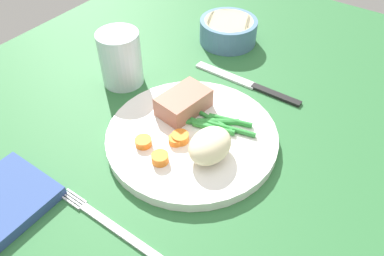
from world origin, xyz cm
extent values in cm
cube|color=#2D6B38|center=(0.00, 0.00, 1.00)|extent=(120.00, 90.00, 2.00)
cylinder|color=white|center=(2.25, -2.10, 2.80)|extent=(25.35, 25.35, 1.60)
cube|color=#A86B56|center=(5.68, 1.89, 5.18)|extent=(8.68, 6.24, 3.15)
ellipsoid|color=beige|center=(-0.03, -6.67, 5.61)|extent=(6.91, 5.28, 4.02)
cylinder|color=orange|center=(-0.67, -1.34, 4.11)|extent=(2.12, 2.12, 1.01)
cylinder|color=orange|center=(-3.66, 2.17, 4.14)|extent=(2.41, 2.41, 1.08)
cylinder|color=orange|center=(-0.24, -1.64, 4.22)|extent=(2.49, 2.49, 1.24)
cylinder|color=orange|center=(-4.77, -1.76, 4.24)|extent=(2.36, 2.36, 1.28)
cylinder|color=orange|center=(0.02, -1.72, 4.07)|extent=(2.28, 2.28, 0.94)
cylinder|color=#2D8C38|center=(4.56, -4.36, 4.00)|extent=(2.57, 6.43, 0.81)
cylinder|color=#2D8C38|center=(4.52, -2.90, 3.97)|extent=(1.47, 6.74, 0.74)
cylinder|color=#2D8C38|center=(5.87, -6.18, 3.98)|extent=(2.61, 8.12, 0.75)
cylinder|color=#2D8C38|center=(6.27, -4.06, 3.99)|extent=(4.21, 5.74, 0.78)
cylinder|color=#2D8C38|center=(7.44, -5.52, 4.01)|extent=(2.59, 6.67, 0.82)
cylinder|color=#2D8C38|center=(5.28, -2.96, 3.96)|extent=(5.29, 7.47, 0.71)
cylinder|color=#2D8C38|center=(6.15, -2.86, 3.94)|extent=(1.51, 8.11, 0.68)
cube|color=silver|center=(-15.43, -4.10, 2.20)|extent=(1.00, 13.00, 0.40)
cube|color=silver|center=(-16.03, 4.20, 2.20)|extent=(0.24, 3.60, 0.40)
cube|color=silver|center=(-15.63, 4.20, 2.20)|extent=(0.24, 3.60, 0.40)
cube|color=silver|center=(-15.23, 4.20, 2.20)|extent=(0.24, 3.60, 0.40)
cube|color=silver|center=(-14.83, 4.20, 2.20)|extent=(0.24, 3.60, 0.40)
cube|color=black|center=(19.14, -7.60, 2.20)|extent=(1.30, 9.00, 0.64)
cube|color=silver|center=(19.14, 2.40, 2.20)|extent=(1.70, 12.00, 0.40)
cylinder|color=silver|center=(7.41, 16.40, 6.75)|extent=(7.17, 7.17, 9.50)
cylinder|color=silver|center=(7.41, 16.40, 3.92)|extent=(6.59, 6.59, 3.83)
cylinder|color=#4C7299|center=(29.55, 8.32, 4.34)|extent=(11.33, 11.33, 4.68)
cylinder|color=beige|center=(29.55, 8.32, 5.39)|extent=(9.63, 9.63, 2.57)
camera|label=1|loc=(-30.30, -25.09, 42.81)|focal=35.56mm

